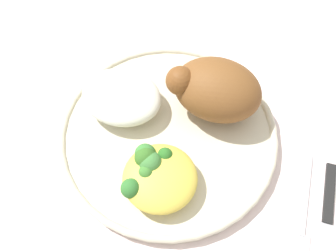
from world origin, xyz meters
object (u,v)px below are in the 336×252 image
(roasted_chicken, at_px, (215,89))
(rice_pile, at_px, (121,97))
(mac_cheese_with_broccoli, at_px, (156,174))
(knife, at_px, (328,222))
(fork, at_px, (304,212))
(plate, at_px, (168,133))

(roasted_chicken, distance_m, rice_pile, 0.12)
(rice_pile, bearing_deg, mac_cheese_with_broccoli, 133.71)
(knife, bearing_deg, fork, -6.06)
(plate, height_order, fork, plate)
(roasted_chicken, height_order, rice_pile, roasted_chicken)
(rice_pile, xyz_separation_m, fork, (-0.26, 0.06, -0.03))
(plate, distance_m, mac_cheese_with_broccoli, 0.08)
(roasted_chicken, distance_m, fork, 0.19)
(mac_cheese_with_broccoli, distance_m, fork, 0.19)
(rice_pile, xyz_separation_m, mac_cheese_with_broccoli, (-0.08, 0.09, -0.00))
(plate, distance_m, fork, 0.20)
(mac_cheese_with_broccoli, bearing_deg, plate, -81.10)
(rice_pile, bearing_deg, knife, 167.91)
(plate, height_order, knife, plate)
(roasted_chicken, height_order, fork, roasted_chicken)
(knife, bearing_deg, rice_pile, -12.09)
(rice_pile, xyz_separation_m, knife, (-0.29, 0.06, -0.03))
(roasted_chicken, relative_size, rice_pile, 1.15)
(plate, bearing_deg, knife, 168.25)
(rice_pile, relative_size, knife, 0.57)
(fork, relative_size, knife, 0.75)
(fork, height_order, knife, knife)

